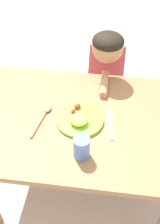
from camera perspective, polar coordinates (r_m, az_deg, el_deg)
The scene contains 7 objects.
ground_plane at distance 1.94m, azimuth 0.01°, elevation -15.99°, with size 8.00×8.00×0.00m, color beige.
dining_table at distance 1.45m, azimuth 0.01°, elevation -4.48°, with size 1.15×0.76×0.70m.
plate at distance 1.35m, azimuth -0.31°, elevation -1.51°, with size 0.24×0.24×0.06m.
fork at distance 1.35m, azimuth 6.34°, elevation -2.60°, with size 0.05×0.21×0.01m.
spoon at distance 1.39m, azimuth -7.44°, elevation -0.47°, with size 0.07×0.23×0.02m.
drinking_cup at distance 1.18m, azimuth 0.35°, elevation -7.40°, with size 0.07×0.07×0.11m, color #5883DA.
person at distance 1.82m, azimuth 5.15°, elevation 5.06°, with size 0.21×0.42×0.97m.
Camera 1 is at (0.13, -0.95, 1.68)m, focal length 44.06 mm.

